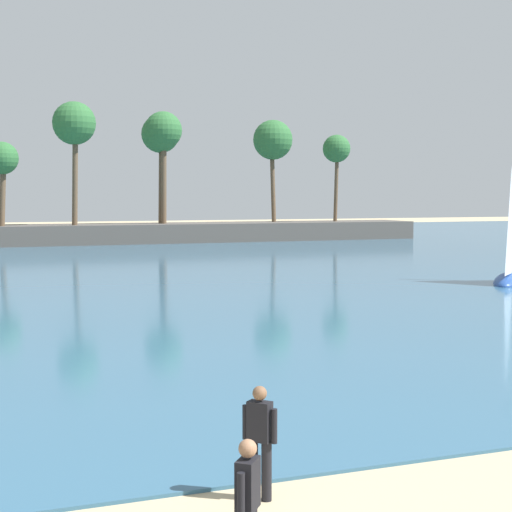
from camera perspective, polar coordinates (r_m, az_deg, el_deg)
name	(u,v)px	position (r m, az deg, el deg)	size (l,w,h in m)	color
person_rigging_by_gear	(248,506)	(9.23, -0.60, -17.79)	(0.38, 0.45, 1.67)	black
person_at_waterline	(260,439)	(11.54, 0.27, -13.19)	(0.40, 0.43, 1.67)	black
sailboat_near_shore	(510,269)	(40.99, 18.07, -0.93)	(4.65, 4.60, 7.29)	#234793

